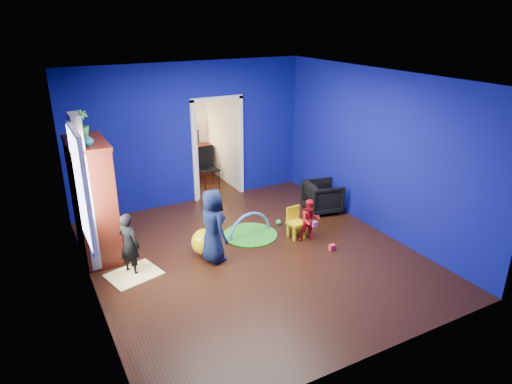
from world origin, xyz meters
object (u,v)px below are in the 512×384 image
child_navy (213,226)px  play_mat (250,235)px  vase (88,140)px  study_desk (194,161)px  armchair (323,197)px  child_black (129,244)px  tv_armoire (94,200)px  hopper_ball (205,242)px  crt_tv (96,198)px  folding_chair (209,169)px  kid_chair (296,224)px  toddler_red (310,220)px

child_navy → play_mat: child_navy is taller
vase → study_desk: (2.82, 3.31, -1.67)m
armchair → study_desk: (-1.50, 3.28, 0.07)m
child_black → tv_armoire: (-0.32, 0.81, 0.48)m
child_navy → hopper_ball: size_ratio=2.74×
crt_tv → folding_chair: crt_tv is taller
hopper_ball → kid_chair: (1.68, -0.19, 0.03)m
toddler_red → hopper_ball: toddler_red is taller
child_black → kid_chair: child_black is taller
child_black → study_desk: 4.57m
armchair → tv_armoire: 4.38m
tv_armoire → folding_chair: 3.53m
crt_tv → kid_chair: 3.42m
play_mat → hopper_ball: bearing=-166.0°
play_mat → armchair: bearing=9.1°
play_mat → folding_chair: 2.66m
armchair → study_desk: study_desk is taller
child_black → vase: 1.66m
toddler_red → play_mat: toddler_red is taller
child_navy → play_mat: size_ratio=1.25×
child_black → folding_chair: child_black is taller
folding_chair → child_navy: bearing=-111.5°
study_desk → hopper_ball: bearing=-108.5°
child_navy → vase: 2.27m
armchair → child_navy: bearing=117.1°
armchair → folding_chair: size_ratio=0.74×
tv_armoire → toddler_red: bearing=-19.5°
play_mat → folding_chair: bearing=83.4°
toddler_red → hopper_ball: size_ratio=1.71×
kid_chair → study_desk: (-0.41, 4.01, 0.12)m
crt_tv → hopper_ball: bearing=-27.9°
vase → play_mat: vase is taller
crt_tv → armchair: bearing=-3.6°
tv_armoire → armchair: bearing=-3.6°
tv_armoire → study_desk: bearing=46.9°
armchair → toddler_red: toddler_red is taller
child_navy → kid_chair: child_navy is taller
vase → play_mat: (2.52, -0.26, -2.03)m
toddler_red → kid_chair: size_ratio=1.53×
child_navy → vase: size_ratio=7.16×
child_black → toddler_red: bearing=-130.9°
armchair → tv_armoire: bearing=97.5°
study_desk → folding_chair: bearing=-90.0°
crt_tv → kid_chair: bearing=-17.3°
folding_chair → kid_chair: bearing=-82.4°
child_navy → crt_tv: 1.92m
tv_armoire → play_mat: tv_armoire is taller
crt_tv → hopper_ball: size_ratio=1.57×
hopper_ball → crt_tv: bearing=152.1°
play_mat → tv_armoire: bearing=167.6°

